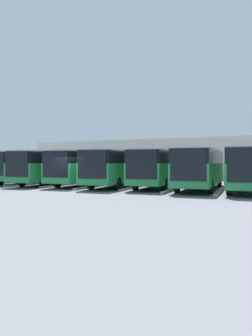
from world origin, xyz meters
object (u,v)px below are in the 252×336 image
Objects in this scene: bus_6 at (32,166)px; bus_2 at (161,167)px; bus_5 at (54,166)px; bus_1 at (201,167)px; bus_4 at (88,166)px; bus_7 at (7,166)px; bus_0 at (248,167)px; bus_3 at (120,166)px.

bus_2 is at bearing 175.62° from bus_6.
bus_1 is at bearing 176.35° from bus_5.
bus_4 is 1.00× the size of bus_7.
bus_1 is at bearing 173.23° from bus_6.
bus_0 is at bearing 175.98° from bus_5.
bus_3 is 1.00× the size of bus_4.
bus_5 is at bearing 161.07° from bus_6.
bus_0 is 1.00× the size of bus_4.
bus_2 is at bearing 179.32° from bus_4.
bus_0 and bus_4 have the same top height.
bus_4 is 6.98m from bus_6.
bus_1 is at bearing 174.11° from bus_4.
bus_7 is at bearing -6.63° from bus_4.
bus_2 and bus_7 have the same top height.
bus_4 is at bearing -176.98° from bus_5.
bus_5 is at bearing 3.02° from bus_4.
bus_5 is 1.00× the size of bus_6.
bus_4 is at bearing -5.79° from bus_0.
bus_0 is at bearing 169.11° from bus_2.
bus_3 is at bearing 171.44° from bus_6.
bus_0 is 1.00× the size of bus_5.
bus_4 is at bearing 173.37° from bus_7.
bus_4 is (6.96, 0.48, 0.00)m from bus_2.
bus_1 is 1.00× the size of bus_7.
bus_5 is (6.96, 0.16, 0.00)m from bus_3.
bus_1 is 3.55m from bus_2.
bus_1 and bus_3 have the same top height.
bus_7 is (3.48, 0.05, 0.00)m from bus_6.
bus_7 is (13.93, -0.68, 0.00)m from bus_3.
bus_1 is (3.48, -0.06, 0.00)m from bus_0.
bus_2 is 1.00× the size of bus_5.
bus_1 is 1.00× the size of bus_2.
bus_6 is at bearing -6.56° from bus_0.
bus_1 is 17.42m from bus_6.
bus_7 is at bearing -7.36° from bus_3.
bus_3 is at bearing -4.07° from bus_1.
bus_5 is at bearing 168.55° from bus_7.
bus_4 is (13.93, -0.29, 0.00)m from bus_0.
bus_0 is 20.91m from bus_6.
bus_3 is at bearing 170.47° from bus_4.
bus_0 and bus_6 have the same top height.
bus_5 is at bearing -4.02° from bus_0.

